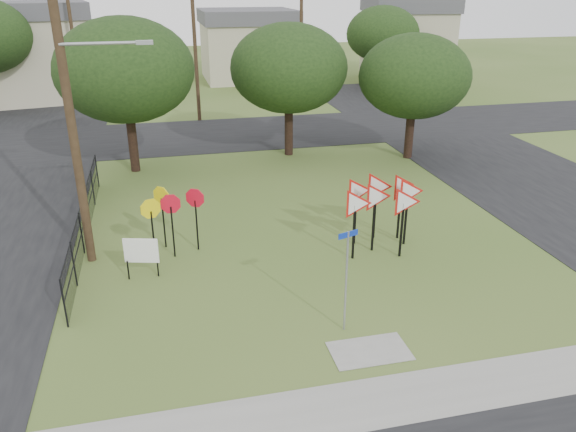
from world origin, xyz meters
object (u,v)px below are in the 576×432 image
object	(u,v)px
street_name_sign	(346,275)
info_board	(141,252)
yield_sign_cluster	(382,197)
stop_sign_cluster	(170,208)

from	to	relation	value
street_name_sign	info_board	distance (m)	6.76
street_name_sign	yield_sign_cluster	xyz separation A→B (m)	(2.83, 4.56, 0.20)
stop_sign_cluster	yield_sign_cluster	distance (m)	7.18
street_name_sign	yield_sign_cluster	world-z (taller)	street_name_sign
street_name_sign	yield_sign_cluster	bearing A→B (deg)	58.20
yield_sign_cluster	stop_sign_cluster	bearing A→B (deg)	171.08
info_board	stop_sign_cluster	bearing A→B (deg)	56.20
street_name_sign	stop_sign_cluster	distance (m)	7.09
yield_sign_cluster	info_board	distance (m)	8.16
stop_sign_cluster	info_board	world-z (taller)	stop_sign_cluster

